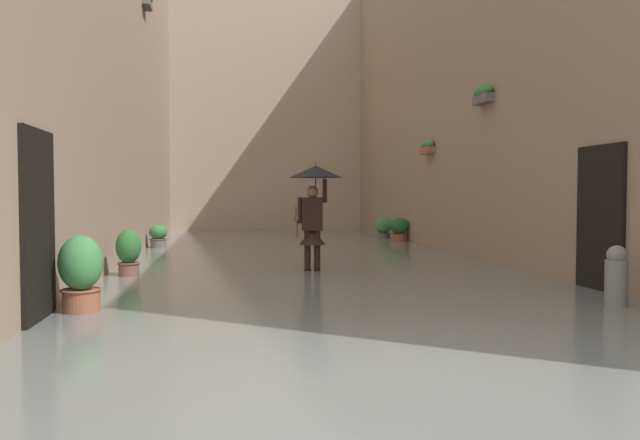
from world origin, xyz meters
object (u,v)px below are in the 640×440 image
object	(u,v)px
potted_plant_mid_left	(399,230)
potted_plant_near_right	(129,253)
person_wading	(314,197)
potted_plant_far_left	(383,228)
potted_plant_mid_right	(81,274)
potted_plant_far_right	(158,237)
mooring_bollard	(616,279)

from	to	relation	value
potted_plant_mid_left	potted_plant_near_right	world-z (taller)	potted_plant_near_right
person_wading	potted_plant_mid_left	size ratio (longest dim) A/B	2.62
person_wading	potted_plant_far_left	distance (m)	8.65
potted_plant_mid_right	potted_plant_far_left	bearing A→B (deg)	-120.44
person_wading	potted_plant_mid_left	world-z (taller)	person_wading
potted_plant_mid_right	potted_plant_far_right	distance (m)	9.12
potted_plant_far_right	mooring_bollard	bearing A→B (deg)	124.26
potted_plant_mid_left	potted_plant_near_right	bearing A→B (deg)	45.15
potted_plant_mid_right	potted_plant_near_right	bearing A→B (deg)	-90.99
mooring_bollard	potted_plant_mid_left	bearing A→B (deg)	-91.59
person_wading	potted_plant_near_right	xyz separation A→B (m)	(3.28, 0.29, -0.97)
potted_plant_near_right	potted_plant_far_left	world-z (taller)	potted_plant_near_right
person_wading	potted_plant_mid_right	world-z (taller)	person_wading
potted_plant_mid_right	potted_plant_near_right	world-z (taller)	potted_plant_mid_right
potted_plant_mid_left	potted_plant_near_right	xyz separation A→B (m)	(6.82, 6.86, 0.03)
potted_plant_near_right	mooring_bollard	world-z (taller)	potted_plant_near_right
person_wading	potted_plant_far_left	world-z (taller)	person_wading
potted_plant_mid_left	potted_plant_far_left	distance (m)	1.32
potted_plant_mid_left	mooring_bollard	bearing A→B (deg)	88.41
potted_plant_near_right	potted_plant_mid_left	bearing A→B (deg)	-134.85
potted_plant_mid_left	potted_plant_far_right	distance (m)	7.01
potted_plant_mid_right	potted_plant_far_left	size ratio (longest dim) A/B	1.30
person_wading	potted_plant_mid_left	xyz separation A→B (m)	(-3.54, -6.57, -1.00)
potted_plant_near_right	mooring_bollard	bearing A→B (deg)	149.07
potted_plant_mid_left	mooring_bollard	world-z (taller)	mooring_bollard
person_wading	mooring_bollard	xyz separation A→B (m)	(-3.25, 4.19, -1.03)
potted_plant_far_right	mooring_bollard	size ratio (longest dim) A/B	0.82
potted_plant_mid_left	potted_plant_far_left	xyz separation A→B (m)	(0.14, -1.31, -0.03)
person_wading	potted_plant_near_right	world-z (taller)	person_wading
person_wading	potted_plant_near_right	distance (m)	3.43
potted_plant_far_left	potted_plant_far_right	bearing A→B (deg)	19.05
potted_plant_far_right	mooring_bollard	world-z (taller)	mooring_bollard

